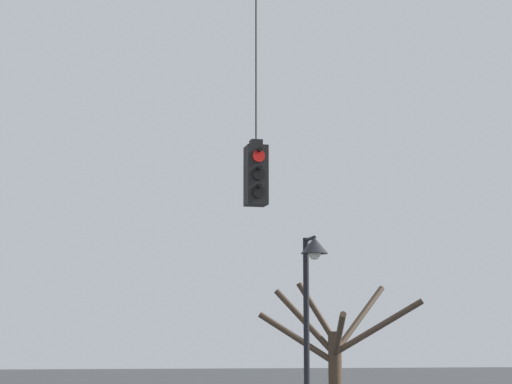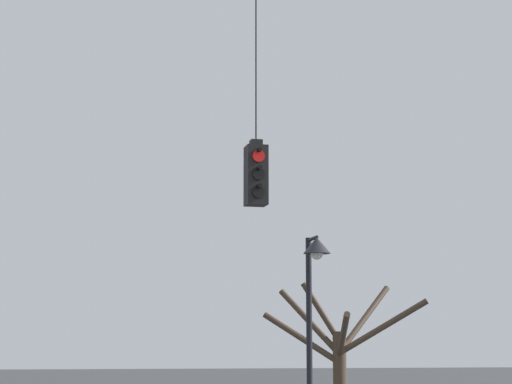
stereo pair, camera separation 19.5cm
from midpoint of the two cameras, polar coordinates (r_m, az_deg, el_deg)
The scene contains 3 objects.
traffic_light_near_right_pole at distance 16.10m, azimuth -0.34°, elevation 1.12°, with size 0.34×0.46×4.25m.
street_lamp at distance 20.02m, azimuth 2.91°, elevation -5.21°, with size 0.55×0.93×4.45m.
bare_tree at distance 25.01m, azimuth 4.31°, elevation -9.28°, with size 3.85×3.00×3.86m.
Camera 1 is at (-2.49, -15.72, 2.19)m, focal length 70.00 mm.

